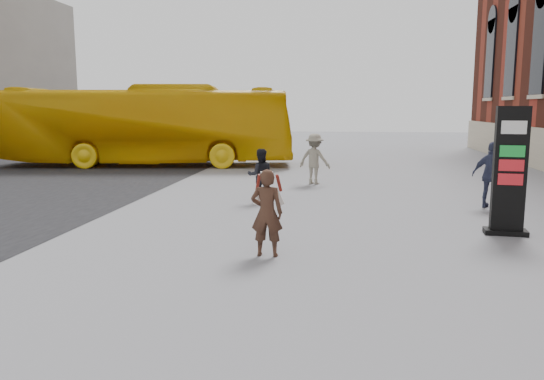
# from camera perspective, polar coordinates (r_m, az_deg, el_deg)

# --- Properties ---
(ground) EXTENTS (100.00, 100.00, 0.00)m
(ground) POSITION_cam_1_polar(r_m,az_deg,el_deg) (9.83, 2.07, -6.97)
(ground) COLOR #9E9EA3
(info_pylon) EXTENTS (0.91, 0.53, 2.71)m
(info_pylon) POSITION_cam_1_polar(r_m,az_deg,el_deg) (12.20, 24.18, 1.84)
(info_pylon) COLOR black
(info_pylon) RESTS_ON ground
(woman) EXTENTS (0.60, 0.53, 1.60)m
(woman) POSITION_cam_1_polar(r_m,az_deg,el_deg) (9.58, -0.56, -2.36)
(woman) COLOR #332217
(woman) RESTS_ON ground
(bus) EXTENTS (13.54, 4.90, 3.69)m
(bus) POSITION_cam_1_polar(r_m,az_deg,el_deg) (25.32, -13.11, 6.76)
(bus) COLOR #E0AE0A
(bus) RESTS_ON road
(pedestrian_a) EXTENTS (0.84, 0.72, 1.52)m
(pedestrian_a) POSITION_cam_1_polar(r_m,az_deg,el_deg) (15.16, -1.27, 1.59)
(pedestrian_a) COLOR black
(pedestrian_a) RESTS_ON ground
(pedestrian_b) EXTENTS (1.31, 1.03, 1.77)m
(pedestrian_b) POSITION_cam_1_polar(r_m,az_deg,el_deg) (18.68, 4.60, 3.34)
(pedestrian_b) COLOR gray
(pedestrian_b) RESTS_ON ground
(pedestrian_c) EXTENTS (1.12, 0.91, 1.79)m
(pedestrian_c) POSITION_cam_1_polar(r_m,az_deg,el_deg) (15.32, 22.60, 1.48)
(pedestrian_c) COLOR #343A57
(pedestrian_c) RESTS_ON ground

